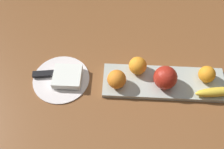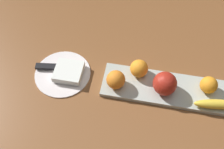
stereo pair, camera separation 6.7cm
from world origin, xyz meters
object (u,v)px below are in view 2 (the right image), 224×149
Objects in this scene: orange_center at (116,80)px; folded_napkin at (69,72)px; knife at (52,67)px; orange_near_banana at (139,69)px; apple at (165,84)px; orange_near_apple at (209,85)px; dinner_plate at (63,73)px; fruit_tray at (164,88)px; banana at (218,104)px.

orange_center is 0.66× the size of folded_napkin.
orange_near_banana is at bearing -2.58° from knife.
apple is 0.11m from orange_near_banana.
orange_center is at bearing -6.74° from folded_napkin.
knife is (-0.57, -0.00, -0.03)m from orange_near_apple.
dinner_plate is 2.06× the size of folded_napkin.
dinner_plate is 0.05m from knife.
fruit_tray is 4.36× the size of folded_napkin.
knife is (-0.07, 0.01, -0.01)m from folded_napkin.
orange_near_apple is 0.90× the size of orange_center.
orange_center is (-0.32, -0.04, 0.00)m from orange_near_apple.
banana is 0.61m from knife.
knife is at bearing -175.13° from orange_near_banana.
fruit_tray is at bearing -0.00° from dinner_plate.
apple is at bearing -1.72° from dinner_plate.
apple is at bearing -168.88° from orange_near_apple.
dinner_plate is 0.03m from folded_napkin.
orange_near_apple reaches higher than banana.
orange_near_banana is (-0.10, 0.05, -0.01)m from apple.
orange_near_banana is 0.26m from folded_napkin.
folded_napkin is 0.56× the size of knife.
orange_center is (-0.17, -0.02, 0.04)m from fruit_tray.
knife is (-0.05, 0.01, 0.01)m from dinner_plate.
dinner_plate is at bearing 174.11° from orange_center.
orange_near_banana is (-0.10, 0.04, 0.04)m from fruit_tray.
orange_near_banana is 0.65× the size of folded_napkin.
orange_near_apple is 0.32m from orange_center.
fruit_tray is 6.60× the size of orange_center.
orange_near_apple is 0.58m from knife.
orange_near_banana is at bearing 8.37° from dinner_plate.
fruit_tray is 6.75× the size of orange_near_banana.
orange_near_banana reaches higher than folded_napkin.
folded_napkin is (-0.26, -0.04, -0.03)m from orange_near_banana.
fruit_tray is 0.15m from orange_near_apple.
apple is 0.43m from knife.
orange_near_apple is 0.33× the size of knife.
dinner_plate is at bearing 178.28° from apple.
orange_near_apple is (0.15, 0.02, 0.04)m from fruit_tray.
orange_center is 0.26m from knife.
banana is (0.19, -0.03, -0.02)m from apple.
folded_napkin reaches higher than dinner_plate.
orange_center is 0.19m from folded_napkin.
dinner_plate is 1.16× the size of knife.
orange_near_banana is 0.98× the size of orange_center.
orange_near_banana is (-0.28, 0.09, 0.02)m from banana.
orange_near_apple reaches higher than fruit_tray.
orange_near_banana is 0.33m from knife.
apple is 0.35m from folded_napkin.
apple reaches higher than fruit_tray.
dinner_plate is (-0.28, -0.04, -0.05)m from orange_near_banana.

